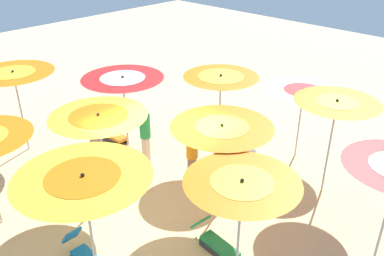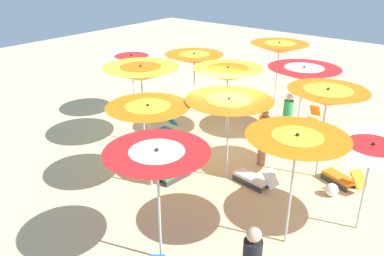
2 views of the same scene
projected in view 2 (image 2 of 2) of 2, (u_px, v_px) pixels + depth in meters
The scene contains 21 objects.
ground at pixel (223, 155), 12.01m from camera, with size 38.43×38.43×0.04m, color beige.
beach_umbrella_0 at pixel (157, 161), 7.06m from camera, with size 1.93×1.93×2.47m.
beach_umbrella_1 at pixel (297, 144), 7.47m from camera, with size 1.97×1.97×2.54m.
beach_umbrella_2 at pixel (372, 152), 8.04m from camera, with size 2.01×2.01×2.12m.
beach_umbrella_3 at pixel (148, 112), 9.57m from camera, with size 2.05×2.05×2.29m.
beach_umbrella_4 at pixel (229, 106), 9.93m from camera, with size 2.23×2.23×2.32m.
beach_umbrella_5 at pixel (327, 97), 9.93m from camera, with size 2.02×2.02×2.54m.
beach_umbrella_6 at pixel (141, 73), 11.86m from camera, with size 2.29×2.29×2.56m.
beach_umbrella_7 at pixel (228, 74), 12.43m from camera, with size 2.21×2.21×2.36m.
beach_umbrella_8 at pixel (304, 74), 12.45m from camera, with size 2.27×2.27×2.37m.
beach_umbrella_9 at pixel (132, 60), 14.11m from camera, with size 2.03×2.03×2.30m.
beach_umbrella_10 at pixel (194, 59), 14.47m from camera, with size 2.15×2.15×2.27m.
beach_umbrella_11 at pixel (279, 48), 15.15m from camera, with size 2.23×2.23×2.49m.
lounger_0 at pixel (162, 131), 13.07m from camera, with size 1.19×0.40×0.68m.
lounger_1 at pixel (254, 178), 10.35m from camera, with size 0.55×1.29×0.63m.
lounger_2 at pixel (309, 121), 13.82m from camera, with size 1.22×0.42×0.68m.
lounger_4 at pixel (342, 178), 10.34m from camera, with size 0.77×1.23×0.63m.
lounger_5 at pixel (178, 171), 10.71m from camera, with size 1.27×0.45×0.62m.
beachgoer_0 at pixel (287, 118), 12.36m from camera, with size 0.30×0.30×1.67m.
beachgoer_2 at pixel (263, 136), 11.09m from camera, with size 0.30×0.30×1.71m.
beach_ball at pixel (332, 190), 9.93m from camera, with size 0.33×0.33×0.33m, color white.
Camera 2 is at (-8.86, -5.95, 5.63)m, focal length 37.09 mm.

